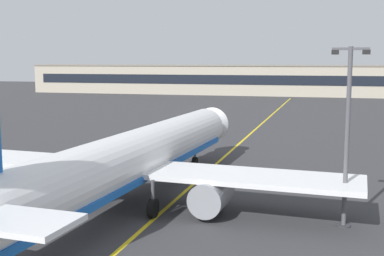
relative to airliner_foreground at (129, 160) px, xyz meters
name	(u,v)px	position (x,y,z in m)	size (l,w,h in m)	color
taxiway_centreline	(220,161)	(3.05, 17.63, -3.37)	(0.30, 180.00, 0.01)	yellow
airliner_foreground	(129,160)	(0.00, 0.00, 0.00)	(32.28, 41.53, 11.65)	white
apron_lamp_post	(347,134)	(14.68, -0.67, 2.55)	(2.24, 0.90, 11.25)	#515156
terminal_building	(276,80)	(-0.11, 119.51, 1.20)	(156.47, 12.40, 9.12)	#B2A893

